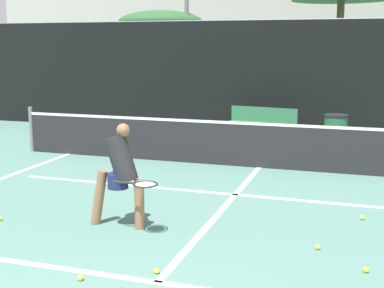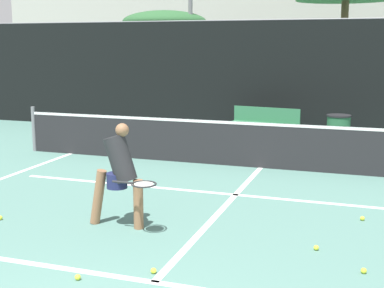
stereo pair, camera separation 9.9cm
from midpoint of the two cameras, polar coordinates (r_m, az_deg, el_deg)
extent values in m
cube|color=white|center=(5.99, -4.19, -14.51)|extent=(11.00, 0.10, 0.01)
cube|color=white|center=(9.20, 4.33, -5.40)|extent=(8.25, 0.10, 0.01)
cube|color=white|center=(8.52, 3.14, -6.71)|extent=(0.10, 5.71, 0.01)
cylinder|color=slate|center=(13.28, -16.98, 1.51)|extent=(0.09, 0.09, 1.07)
cube|color=#232326|center=(11.11, 6.98, -0.14)|extent=(11.00, 0.02, 0.95)
cube|color=white|center=(11.04, 7.04, 2.13)|extent=(11.00, 0.03, 0.06)
cube|color=black|center=(15.05, 10.19, 6.84)|extent=(24.00, 0.06, 3.16)
cylinder|color=slate|center=(15.03, 10.39, 12.93)|extent=(24.00, 0.04, 0.04)
cylinder|color=#8C6042|center=(7.50, -6.01, -6.44)|extent=(0.14, 0.14, 0.70)
cylinder|color=#8C6042|center=(7.74, -10.24, -5.61)|extent=(0.28, 0.14, 0.81)
cylinder|color=#1E234C|center=(7.54, -8.29, -3.90)|extent=(0.29, 0.29, 0.21)
cylinder|color=#262628|center=(7.44, -7.94, -1.57)|extent=(0.48, 0.31, 0.70)
sphere|color=#8C6042|center=(7.35, -7.74, 1.48)|extent=(0.19, 0.19, 0.19)
cylinder|color=#262628|center=(7.24, -7.67, -4.09)|extent=(0.30, 0.03, 0.03)
torus|color=#262628|center=(7.12, -5.41, -4.30)|extent=(0.34, 0.34, 0.02)
cylinder|color=beige|center=(7.12, -5.41, -4.30)|extent=(0.26, 0.26, 0.01)
sphere|color=#D1E033|center=(8.37, -20.10, -7.47)|extent=(0.07, 0.07, 0.07)
sphere|color=#D1E033|center=(8.28, 17.41, -7.51)|extent=(0.07, 0.07, 0.07)
sphere|color=#D1E033|center=(6.99, 12.88, -10.68)|extent=(0.07, 0.07, 0.07)
sphere|color=#D1E033|center=(6.19, -4.29, -13.35)|extent=(0.07, 0.07, 0.07)
sphere|color=#D1E033|center=(6.14, -12.26, -13.77)|extent=(0.07, 0.07, 0.07)
sphere|color=#D1E033|center=(6.49, 17.65, -12.67)|extent=(0.07, 0.07, 0.07)
cube|color=#33724C|center=(14.34, 7.22, 2.16)|extent=(1.88, 0.62, 0.04)
cube|color=#33724C|center=(14.48, 7.47, 3.08)|extent=(1.83, 0.30, 0.42)
cube|color=#333338|center=(14.63, 4.46, 1.51)|extent=(0.06, 0.32, 0.44)
cube|color=#333338|center=(14.15, 10.02, 1.07)|extent=(0.06, 0.32, 0.44)
cylinder|color=#28603D|center=(13.88, 14.86, 1.34)|extent=(0.57, 0.57, 0.75)
cylinder|color=black|center=(13.83, 14.94, 2.96)|extent=(0.60, 0.60, 0.04)
cylinder|color=brown|center=(21.53, -3.44, 7.91)|extent=(0.28, 0.28, 3.01)
ellipsoid|color=#28562D|center=(21.52, -3.49, 12.85)|extent=(3.31, 3.31, 0.90)
cylinder|color=brown|center=(21.57, 15.22, 9.06)|extent=(0.28, 0.28, 4.13)
cube|color=#B2ADA3|center=(28.05, 14.08, 10.34)|extent=(36.00, 2.40, 5.04)
camera|label=1|loc=(0.05, -90.33, -0.06)|focal=50.00mm
camera|label=2|loc=(0.05, 89.67, 0.06)|focal=50.00mm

